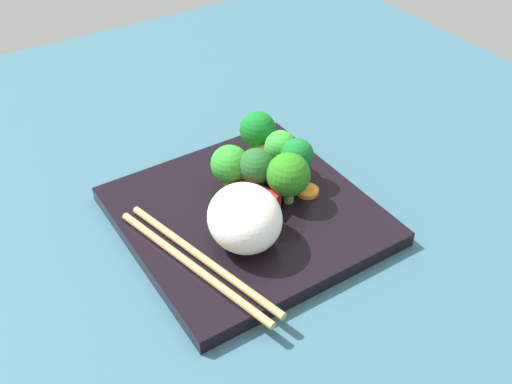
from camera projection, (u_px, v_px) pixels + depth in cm
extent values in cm
cube|color=#305868|center=(246.00, 228.00, 65.52)|extent=(110.00, 110.00, 2.00)
cube|color=black|center=(246.00, 216.00, 64.36)|extent=(24.99, 24.99, 1.68)
ellipsoid|color=white|center=(245.00, 218.00, 58.16)|extent=(10.01, 9.39, 6.15)
cylinder|color=#71A854|center=(279.00, 163.00, 68.57)|extent=(1.33, 1.37, 2.12)
sphere|color=green|center=(281.00, 147.00, 67.12)|extent=(3.67, 3.67, 3.67)
cylinder|color=#5CA23A|center=(257.00, 184.00, 65.75)|extent=(2.21, 2.00, 2.13)
sphere|color=#1E5924|center=(256.00, 166.00, 64.15)|extent=(3.92, 3.92, 3.92)
cylinder|color=#83B95E|center=(294.00, 173.00, 66.92)|extent=(1.42, 1.55, 2.44)
sphere|color=#136B27|center=(297.00, 155.00, 65.32)|extent=(3.63, 3.63, 3.63)
cylinder|color=#699F4C|center=(289.00, 194.00, 64.30)|extent=(1.35, 1.22, 2.10)
sphere|color=#277619|center=(288.00, 175.00, 62.93)|extent=(4.71, 4.71, 4.71)
cylinder|color=#5AA139|center=(231.00, 181.00, 66.19)|extent=(2.43, 2.24, 2.16)
sphere|color=green|center=(230.00, 164.00, 64.96)|extent=(4.23, 4.23, 4.23)
cylinder|color=#5E9445|center=(256.00, 146.00, 71.57)|extent=(1.78, 1.64, 1.92)
sphere|color=#116D21|center=(258.00, 129.00, 69.94)|extent=(4.27, 4.27, 4.27)
cylinder|color=orange|center=(227.00, 173.00, 68.50)|extent=(3.12, 3.12, 0.42)
cylinder|color=orange|center=(263.00, 174.00, 68.19)|extent=(2.86, 2.86, 0.63)
cylinder|color=orange|center=(243.00, 165.00, 69.37)|extent=(3.47, 3.47, 0.75)
cylinder|color=orange|center=(307.00, 191.00, 65.91)|extent=(3.28, 3.28, 0.50)
cylinder|color=orange|center=(299.00, 166.00, 69.44)|extent=(3.11, 3.11, 0.53)
cube|color=red|center=(266.00, 202.00, 63.23)|extent=(3.31, 3.08, 2.09)
cube|color=red|center=(284.00, 150.00, 71.01)|extent=(4.08, 4.02, 1.58)
cube|color=red|center=(245.00, 196.00, 63.99)|extent=(2.44, 2.43, 2.10)
ellipsoid|color=tan|center=(266.00, 152.00, 70.07)|extent=(4.73, 4.70, 2.39)
ellipsoid|color=tan|center=(246.00, 173.00, 66.98)|extent=(3.94, 4.14, 2.30)
ellipsoid|color=tan|center=(279.00, 179.00, 66.10)|extent=(3.93, 3.50, 2.33)
cylinder|color=tan|center=(192.00, 266.00, 56.90)|extent=(20.42, 5.66, 0.76)
cylinder|color=tan|center=(203.00, 258.00, 57.68)|extent=(20.42, 5.66, 0.76)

